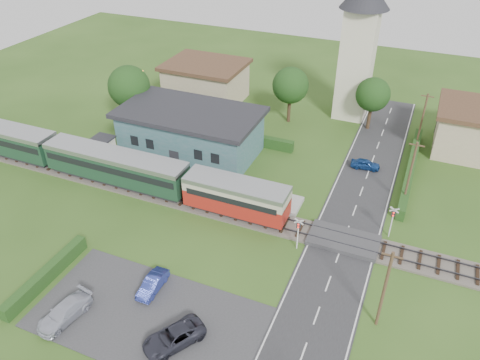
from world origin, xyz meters
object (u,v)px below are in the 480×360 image
at_px(crossing_signal_near, 298,229).
at_px(car_park_blue, 153,284).
at_px(equipment_hut, 103,148).
at_px(crossing_signal_far, 393,218).
at_px(car_park_silver, 65,312).
at_px(pedestrian_near, 242,183).
at_px(train, 91,160).
at_px(house_east, 474,129).
at_px(car_park_dark, 174,337).
at_px(church_tower, 360,40).
at_px(house_west, 206,81).
at_px(station_building, 191,131).
at_px(car_on_road, 365,164).
at_px(pedestrian_far, 108,156).

xyz_separation_m(crossing_signal_near, car_park_blue, (-8.99, -9.09, -1.50)).
distance_m(equipment_hut, crossing_signal_far, 31.61).
height_order(crossing_signal_far, car_park_silver, crossing_signal_far).
bearing_deg(car_park_blue, pedestrian_near, 83.19).
relative_size(equipment_hut, car_park_silver, 0.58).
bearing_deg(car_park_silver, car_park_blue, 58.56).
xyz_separation_m(train, house_east, (37.18, 22.00, 0.62)).
xyz_separation_m(house_east, car_park_dark, (-18.55, -37.25, -2.10)).
relative_size(crossing_signal_near, pedestrian_near, 1.75).
relative_size(church_tower, pedestrian_near, 9.40).
distance_m(crossing_signal_far, car_park_silver, 27.99).
bearing_deg(crossing_signal_near, pedestrian_near, 143.25).
height_order(church_tower, car_park_blue, church_tower).
bearing_deg(car_park_dark, house_west, 144.56).
height_order(equipment_hut, car_park_blue, equipment_hut).
relative_size(train, house_west, 4.00).
bearing_deg(church_tower, station_building, -131.41).
xyz_separation_m(car_park_blue, car_park_silver, (-4.41, -5.00, 0.07)).
height_order(church_tower, crossing_signal_near, church_tower).
height_order(house_west, house_east, same).
bearing_deg(car_park_blue, crossing_signal_far, 39.49).
height_order(car_on_road, car_park_silver, car_park_silver).
bearing_deg(car_park_dark, station_building, 146.57).
bearing_deg(train, car_park_dark, -39.30).
bearing_deg(car_park_dark, church_tower, 116.37).
relative_size(equipment_hut, church_tower, 0.14).
distance_m(train, car_park_dark, 24.12).
xyz_separation_m(station_building, car_park_silver, (3.00, -25.49, -1.98)).
relative_size(crossing_signal_near, car_park_blue, 0.96).
bearing_deg(car_park_silver, pedestrian_far, 127.67).
distance_m(station_building, pedestrian_near, 10.66).
bearing_deg(car_on_road, crossing_signal_near, 162.97).
height_order(train, car_park_blue, train).
relative_size(equipment_hut, pedestrian_far, 1.37).
xyz_separation_m(crossing_signal_near, car_park_dark, (-4.95, -12.84, -1.44)).
bearing_deg(house_west, church_tower, 8.53).
distance_m(car_on_road, car_park_silver, 33.93).
xyz_separation_m(equipment_hut, car_park_dark, (19.45, -18.45, -1.05)).
xyz_separation_m(train, car_park_silver, (10.18, -16.50, -1.46)).
distance_m(house_west, car_park_dark, 41.69).
xyz_separation_m(house_west, crossing_signal_far, (28.60, -20.61, -0.65)).
height_order(car_park_silver, car_park_dark, car_park_silver).
height_order(train, house_east, house_east).
xyz_separation_m(church_tower, car_on_road, (4.47, -12.84, -9.64)).
xyz_separation_m(house_east, crossing_signal_far, (-6.40, -19.61, -0.66)).
relative_size(car_park_blue, pedestrian_near, 1.83).
relative_size(train, crossing_signal_far, 13.18).
bearing_deg(house_west, pedestrian_near, -54.97).
height_order(equipment_hut, church_tower, church_tower).
relative_size(equipment_hut, crossing_signal_near, 0.78).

